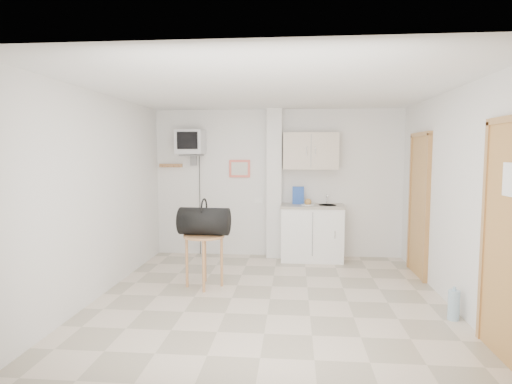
# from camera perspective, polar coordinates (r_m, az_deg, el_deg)

# --- Properties ---
(ground) EXTENTS (4.50, 4.50, 0.00)m
(ground) POSITION_cam_1_polar(r_m,az_deg,el_deg) (5.35, 1.87, -14.08)
(ground) COLOR beige
(ground) RESTS_ON ground
(room_envelope) EXTENTS (4.24, 4.54, 2.55)m
(room_envelope) POSITION_cam_1_polar(r_m,az_deg,el_deg) (5.13, 4.65, 2.64)
(room_envelope) COLOR white
(room_envelope) RESTS_ON ground
(kitchenette) EXTENTS (1.03, 0.58, 2.10)m
(kitchenette) POSITION_cam_1_polar(r_m,az_deg,el_deg) (7.11, 7.42, -2.60)
(kitchenette) COLOR white
(kitchenette) RESTS_ON ground
(crt_television) EXTENTS (0.44, 0.45, 2.15)m
(crt_television) POSITION_cam_1_polar(r_m,az_deg,el_deg) (7.27, -8.72, 6.49)
(crt_television) COLOR slate
(crt_television) RESTS_ON ground
(round_table) EXTENTS (0.54, 0.54, 0.70)m
(round_table) POSITION_cam_1_polar(r_m,az_deg,el_deg) (5.70, -6.93, -6.81)
(round_table) COLOR #AA784B
(round_table) RESTS_ON ground
(duffel_bag) EXTENTS (0.67, 0.40, 0.48)m
(duffel_bag) POSITION_cam_1_polar(r_m,az_deg,el_deg) (5.66, -6.92, -3.86)
(duffel_bag) COLOR black
(duffel_bag) RESTS_ON round_table
(water_bottle) EXTENTS (0.12, 0.12, 0.36)m
(water_bottle) POSITION_cam_1_polar(r_m,az_deg,el_deg) (5.14, 24.86, -13.50)
(water_bottle) COLOR #97B9CF
(water_bottle) RESTS_ON ground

